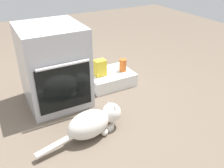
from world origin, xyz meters
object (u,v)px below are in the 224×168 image
object	(u,v)px
snack_bag	(100,68)
sauce_jar	(123,65)
pantry_cabinet	(110,78)
oven	(54,66)
cat	(93,122)
food_bowl	(107,125)

from	to	relation	value
snack_bag	sauce_jar	world-z (taller)	snack_bag
snack_bag	pantry_cabinet	bearing A→B (deg)	4.94
oven	pantry_cabinet	distance (m)	0.70
cat	snack_bag	xyz separation A→B (m)	(0.41, 0.70, 0.11)
oven	cat	size ratio (longest dim) A/B	1.01
sauce_jar	snack_bag	bearing A→B (deg)	176.20
sauce_jar	oven	bearing A→B (deg)	-178.68
pantry_cabinet	snack_bag	distance (m)	0.20
oven	sauce_jar	size ratio (longest dim) A/B	5.50
sauce_jar	cat	bearing A→B (deg)	-135.10
oven	pantry_cabinet	world-z (taller)	oven
food_bowl	cat	distance (m)	0.17
sauce_jar	food_bowl	bearing A→B (deg)	-129.62
pantry_cabinet	sauce_jar	world-z (taller)	sauce_jar
oven	sauce_jar	distance (m)	0.80
food_bowl	cat	size ratio (longest dim) A/B	0.16
pantry_cabinet	sauce_jar	distance (m)	0.21
oven	snack_bag	size ratio (longest dim) A/B	4.28
pantry_cabinet	food_bowl	distance (m)	0.79
cat	sauce_jar	size ratio (longest dim) A/B	5.45
cat	sauce_jar	distance (m)	0.97
oven	sauce_jar	world-z (taller)	oven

